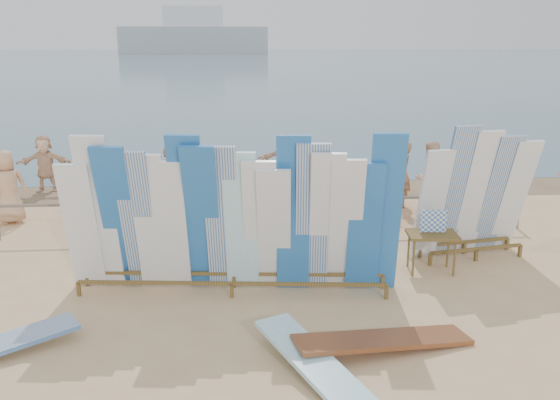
{
  "coord_description": "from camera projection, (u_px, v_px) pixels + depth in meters",
  "views": [
    {
      "loc": [
        -0.72,
        -10.01,
        4.36
      ],
      "look_at": [
        0.23,
        1.78,
        1.14
      ],
      "focal_mm": 38.0,
      "sensor_mm": 36.0,
      "label": 1
    }
  ],
  "objects": [
    {
      "name": "flat_board_c",
      "position": [
        384.0,
        350.0,
        8.58
      ],
      "size": [
        2.75,
        1.15,
        0.34
      ],
      "primitive_type": "cube",
      "rotation": [
        0.1,
        0.0,
        1.8
      ],
      "color": "brown",
      "rests_on": "ground"
    },
    {
      "name": "beachgoer_7",
      "position": [
        403.0,
        175.0,
        15.72
      ],
      "size": [
        0.46,
        0.69,
        1.75
      ],
      "primitive_type": "imported",
      "rotation": [
        0.0,
        0.0,
        4.54
      ],
      "color": "#8C6042",
      "rests_on": "ground"
    },
    {
      "name": "beachgoer_2",
      "position": [
        189.0,
        178.0,
        15.3
      ],
      "size": [
        0.92,
        0.88,
        1.78
      ],
      "primitive_type": "imported",
      "rotation": [
        0.0,
        0.0,
        3.85
      ],
      "color": "beige",
      "rests_on": "ground"
    },
    {
      "name": "main_surfboard_rack",
      "position": [
        232.0,
        223.0,
        10.22
      ],
      "size": [
        5.85,
        1.3,
        2.91
      ],
      "rotation": [
        0.0,
        0.0,
        -0.1
      ],
      "color": "brown",
      "rests_on": "ground"
    },
    {
      "name": "vendor_table",
      "position": [
        431.0,
        251.0,
        11.39
      ],
      "size": [
        1.0,
        0.75,
        1.25
      ],
      "rotation": [
        0.0,
        0.0,
        -0.1
      ],
      "color": "brown",
      "rests_on": "ground"
    },
    {
      "name": "distant_ship",
      "position": [
        194.0,
        36.0,
        181.64
      ],
      "size": [
        45.0,
        8.0,
        14.0
      ],
      "color": "#999EA3",
      "rests_on": "ocean"
    },
    {
      "name": "beachgoer_0",
      "position": [
        8.0,
        187.0,
        14.32
      ],
      "size": [
        0.97,
        0.69,
        1.81
      ],
      "primitive_type": "imported",
      "rotation": [
        0.0,
        0.0,
        3.48
      ],
      "color": "tan",
      "rests_on": "ground"
    },
    {
      "name": "beachgoer_8",
      "position": [
        429.0,
        178.0,
        15.15
      ],
      "size": [
        1.0,
        0.82,
        1.87
      ],
      "primitive_type": "imported",
      "rotation": [
        0.0,
        0.0,
        3.64
      ],
      "color": "beige",
      "rests_on": "ground"
    },
    {
      "name": "beachgoer_5",
      "position": [
        284.0,
        162.0,
        17.51
      ],
      "size": [
        1.63,
        1.26,
        1.72
      ],
      "primitive_type": "imported",
      "rotation": [
        0.0,
        0.0,
        5.75
      ],
      "color": "beige",
      "rests_on": "ground"
    },
    {
      "name": "side_surfboard_rack",
      "position": [
        475.0,
        198.0,
        11.92
      ],
      "size": [
        2.5,
        1.1,
        2.8
      ],
      "rotation": [
        0.0,
        0.0,
        0.16
      ],
      "color": "brown",
      "rests_on": "ground"
    },
    {
      "name": "ground",
      "position": [
        275.0,
        286.0,
        10.83
      ],
      "size": [
        160.0,
        160.0,
        0.0
      ],
      "primitive_type": "plane",
      "color": "#D8AF7D",
      "rests_on": "ground"
    },
    {
      "name": "beachgoer_11",
      "position": [
        45.0,
        163.0,
        17.34
      ],
      "size": [
        1.58,
        0.57,
        1.68
      ],
      "primitive_type": "imported",
      "rotation": [
        0.0,
        0.0,
        0.04
      ],
      "color": "beige",
      "rests_on": "ground"
    },
    {
      "name": "fence",
      "position": [
        266.0,
        208.0,
        13.55
      ],
      "size": [
        12.08,
        0.08,
        0.9
      ],
      "color": "#78695A",
      "rests_on": "ground"
    },
    {
      "name": "beachgoer_10",
      "position": [
        465.0,
        183.0,
        15.1
      ],
      "size": [
        1.03,
        0.69,
        1.63
      ],
      "primitive_type": "imported",
      "rotation": [
        0.0,
        0.0,
        2.82
      ],
      "color": "#8C6042",
      "rests_on": "ground"
    },
    {
      "name": "beachgoer_extra_1",
      "position": [
        100.0,
        177.0,
        15.43
      ],
      "size": [
        1.12,
        0.78,
        1.76
      ],
      "primitive_type": "imported",
      "rotation": [
        0.0,
        0.0,
        2.78
      ],
      "color": "#8C6042",
      "rests_on": "ground"
    },
    {
      "name": "stroller",
      "position": [
        384.0,
        200.0,
        14.8
      ],
      "size": [
        0.87,
        1.01,
        1.16
      ],
      "rotation": [
        0.0,
        0.0,
        -0.4
      ],
      "color": "red",
      "rests_on": "ground"
    },
    {
      "name": "beachgoer_4",
      "position": [
        218.0,
        186.0,
        14.83
      ],
      "size": [
        0.97,
        0.93,
        1.6
      ],
      "primitive_type": "imported",
      "rotation": [
        0.0,
        0.0,
        3.88
      ],
      "color": "#8C6042",
      "rests_on": "ground"
    },
    {
      "name": "flat_board_a",
      "position": [
        320.0,
        380.0,
        7.83
      ],
      "size": [
        1.65,
        2.68,
        0.34
      ],
      "primitive_type": "cube",
      "rotation": [
        0.1,
        0.0,
        0.44
      ],
      "color": "#94D8ED",
      "rests_on": "ground"
    },
    {
      "name": "ocean",
      "position": [
        234.0,
        59.0,
        133.94
      ],
      "size": [
        320.0,
        240.0,
        0.02
      ],
      "primitive_type": "cube",
      "color": "#426377",
      "rests_on": "ground"
    },
    {
      "name": "wet_sand_strip",
      "position": [
        258.0,
        190.0,
        17.75
      ],
      "size": [
        40.0,
        2.6,
        0.01
      ],
      "primitive_type": "cube",
      "color": "#7D6246",
      "rests_on": "ground"
    },
    {
      "name": "beachgoer_6",
      "position": [
        308.0,
        185.0,
        14.58
      ],
      "size": [
        0.9,
        0.51,
        1.77
      ],
      "primitive_type": "imported",
      "rotation": [
        0.0,
        0.0,
        6.17
      ],
      "color": "tan",
      "rests_on": "ground"
    },
    {
      "name": "beach_chair_right",
      "position": [
        292.0,
        206.0,
        14.93
      ],
      "size": [
        0.81,
        0.83,
        0.98
      ],
      "rotation": [
        0.0,
        0.0,
        0.39
      ],
      "color": "red",
      "rests_on": "ground"
    },
    {
      "name": "beach_chair_left",
      "position": [
        272.0,
        216.0,
        14.11
      ],
      "size": [
        0.76,
        0.77,
        0.97
      ],
      "rotation": [
        0.0,
        0.0,
        -0.27
      ],
      "color": "red",
      "rests_on": "ground"
    },
    {
      "name": "beachgoer_1",
      "position": [
        171.0,
        180.0,
        15.08
      ],
      "size": [
        0.68,
        0.43,
        1.77
      ],
      "primitive_type": "imported",
      "rotation": [
        0.0,
        0.0,
        0.12
      ],
      "color": "#8C6042",
      "rests_on": "ground"
    }
  ]
}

